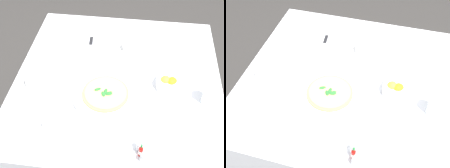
% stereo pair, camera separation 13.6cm
% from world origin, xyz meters
% --- Properties ---
extents(ground_plane, '(8.00, 8.00, 0.00)m').
position_xyz_m(ground_plane, '(0.00, 0.00, 0.00)').
color(ground_plane, '#33302D').
extents(dining_table, '(1.11, 1.11, 0.72)m').
position_xyz_m(dining_table, '(0.00, 0.00, 0.59)').
color(dining_table, white).
rests_on(dining_table, ground_plane).
extents(pizza_plate, '(0.34, 0.34, 0.02)m').
position_xyz_m(pizza_plate, '(0.14, -0.05, 0.73)').
color(pizza_plate, white).
rests_on(pizza_plate, dining_table).
extents(pizza, '(0.24, 0.24, 0.02)m').
position_xyz_m(pizza, '(0.14, -0.05, 0.75)').
color(pizza, '#DBAD60').
rests_on(pizza, pizza_plate).
extents(coffee_cup_near_left, '(0.13, 0.13, 0.06)m').
position_xyz_m(coffee_cup_near_left, '(-0.23, 0.04, 0.75)').
color(coffee_cup_near_left, white).
rests_on(coffee_cup_near_left, dining_table).
extents(coffee_cup_near_right, '(0.13, 0.13, 0.06)m').
position_xyz_m(coffee_cup_near_right, '(0.11, -0.44, 0.75)').
color(coffee_cup_near_right, white).
rests_on(coffee_cup_near_right, dining_table).
extents(water_glass_far_right, '(0.07, 0.07, 0.11)m').
position_xyz_m(water_glass_far_right, '(0.11, 0.47, 0.77)').
color(water_glass_far_right, white).
rests_on(water_glass_far_right, dining_table).
extents(napkin_folded, '(0.23, 0.15, 0.02)m').
position_xyz_m(napkin_folded, '(-0.21, -0.19, 0.73)').
color(napkin_folded, white).
rests_on(napkin_folded, dining_table).
extents(dinner_knife, '(0.20, 0.04, 0.01)m').
position_xyz_m(dinner_knife, '(-0.21, -0.19, 0.74)').
color(dinner_knife, silver).
rests_on(dinner_knife, napkin_folded).
extents(citrus_bowl, '(0.15, 0.15, 0.06)m').
position_xyz_m(citrus_bowl, '(0.03, 0.28, 0.75)').
color(citrus_bowl, white).
rests_on(citrus_bowl, dining_table).
extents(hot_sauce_bottle, '(0.02, 0.02, 0.08)m').
position_xyz_m(hot_sauce_bottle, '(0.45, 0.15, 0.75)').
color(hot_sauce_bottle, '#B7140F').
rests_on(hot_sauce_bottle, dining_table).
extents(salt_shaker, '(0.03, 0.03, 0.06)m').
position_xyz_m(salt_shaker, '(0.48, 0.16, 0.75)').
color(salt_shaker, white).
rests_on(salt_shaker, dining_table).
extents(pepper_shaker, '(0.03, 0.03, 0.06)m').
position_xyz_m(pepper_shaker, '(0.42, 0.14, 0.75)').
color(pepper_shaker, white).
rests_on(pepper_shaker, dining_table).
extents(menu_card, '(0.09, 0.03, 0.06)m').
position_xyz_m(menu_card, '(0.33, -0.30, 0.75)').
color(menu_card, white).
rests_on(menu_card, dining_table).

